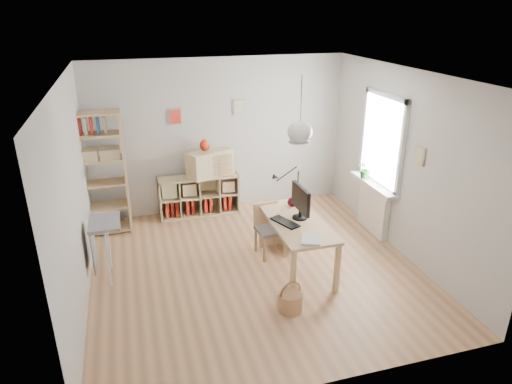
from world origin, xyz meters
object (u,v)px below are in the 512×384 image
object	(u,v)px
chair	(269,226)
storage_chest	(300,229)
tall_bookshelf	(100,169)
monitor	(301,201)
drawer_chest	(210,163)
desk	(296,227)
cube_shelf	(198,198)

from	to	relation	value
chair	storage_chest	bearing A→B (deg)	16.29
tall_bookshelf	monitor	bearing A→B (deg)	-35.24
chair	drawer_chest	bearing A→B (deg)	102.49
desk	storage_chest	world-z (taller)	desk
tall_bookshelf	drawer_chest	distance (m)	1.83
tall_bookshelf	drawer_chest	xyz separation A→B (m)	(1.81, 0.24, -0.14)
monitor	cube_shelf	bearing A→B (deg)	115.35
desk	monitor	world-z (taller)	monitor
tall_bookshelf	storage_chest	bearing A→B (deg)	-21.87
cube_shelf	drawer_chest	size ratio (longest dim) A/B	1.78
cube_shelf	monitor	bearing A→B (deg)	-63.09
storage_chest	drawer_chest	bearing A→B (deg)	112.11
tall_bookshelf	chair	distance (m)	2.83
tall_bookshelf	monitor	distance (m)	3.26
storage_chest	monitor	xyz separation A→B (m)	(-0.29, -0.69, 0.81)
cube_shelf	storage_chest	world-z (taller)	cube_shelf
cube_shelf	desk	bearing A→B (deg)	-65.39
cube_shelf	chair	size ratio (longest dim) A/B	1.78
cube_shelf	tall_bookshelf	world-z (taller)	tall_bookshelf
tall_bookshelf	chair	bearing A→B (deg)	-31.19
cube_shelf	storage_chest	bearing A→B (deg)	-46.56
chair	drawer_chest	xyz separation A→B (m)	(-0.55, 1.67, 0.50)
monitor	tall_bookshelf	bearing A→B (deg)	143.20
tall_bookshelf	monitor	xyz separation A→B (m)	(2.66, -1.88, -0.08)
desk	tall_bookshelf	world-z (taller)	tall_bookshelf
drawer_chest	cube_shelf	bearing A→B (deg)	147.30
desk	cube_shelf	xyz separation A→B (m)	(-1.02, 2.23, -0.36)
desk	drawer_chest	world-z (taller)	drawer_chest
monitor	desk	bearing A→B (deg)	-138.75
chair	monitor	size ratio (longest dim) A/B	1.47
desk	drawer_chest	distance (m)	2.34
cube_shelf	chair	world-z (taller)	chair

